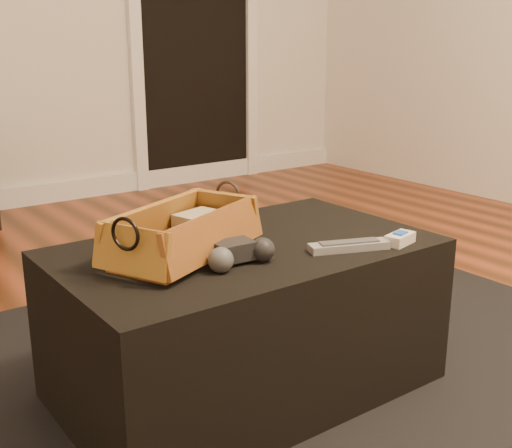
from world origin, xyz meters
TOP-DOWN VIEW (x-y plane):
  - floor at (0.00, 0.00)m, footprint 5.00×5.50m
  - baseboard at (0.00, 2.73)m, footprint 5.00×0.04m
  - doorway_opening at (1.30, 2.73)m, footprint 0.82×0.02m
  - door_jamb_left at (0.85, 2.72)m, footprint 0.08×0.05m
  - door_jamb_right at (1.75, 2.72)m, footprint 0.08×0.05m
  - area_rug at (-0.07, 0.17)m, footprint 2.60×2.00m
  - ottoman at (-0.07, 0.22)m, footprint 1.00×0.60m
  - tv_remote at (-0.26, 0.22)m, footprint 0.22×0.16m
  - cloth_bundle at (-0.16, 0.32)m, footprint 0.14×0.11m
  - wicker_basket at (-0.25, 0.24)m, footprint 0.49×0.38m
  - game_controller at (-0.18, 0.10)m, footprint 0.19×0.10m
  - silver_remote at (0.12, 0.02)m, footprint 0.22×0.12m
  - cream_gadget at (0.27, -0.02)m, footprint 0.10×0.07m

SIDE VIEW (x-z plane):
  - floor at x=0.00m, z-range -0.01..0.00m
  - area_rug at x=-0.07m, z-range 0.00..0.01m
  - baseboard at x=0.00m, z-range 0.00..0.12m
  - ottoman at x=-0.07m, z-range 0.01..0.43m
  - silver_remote at x=0.12m, z-range 0.43..0.46m
  - cream_gadget at x=0.27m, z-range 0.43..0.46m
  - tv_remote at x=-0.26m, z-range 0.45..0.47m
  - game_controller at x=-0.18m, z-range 0.43..0.49m
  - cloth_bundle at x=-0.16m, z-range 0.45..0.51m
  - wicker_basket at x=-0.25m, z-range 0.41..0.56m
  - doorway_opening at x=1.30m, z-range 0.02..2.02m
  - door_jamb_left at x=0.85m, z-range 0.00..2.04m
  - door_jamb_right at x=1.75m, z-range 0.00..2.04m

